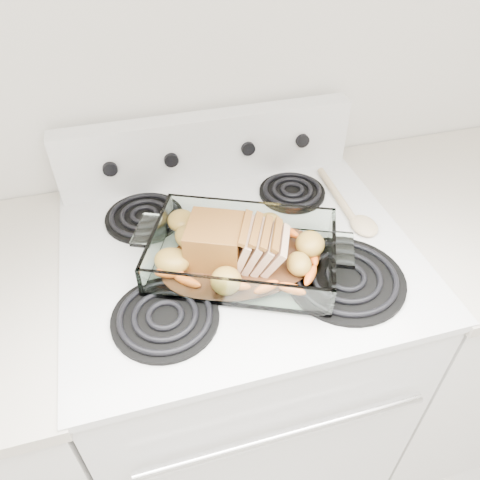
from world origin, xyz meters
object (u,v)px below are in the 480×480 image
object	(u,v)px
electric_range	(238,361)
baking_dish	(243,256)
counter_right	(437,316)
pork_roast	(229,247)

from	to	relation	value
electric_range	baking_dish	bearing A→B (deg)	-95.59
counter_right	pork_roast	bearing A→B (deg)	-175.22
counter_right	pork_roast	distance (m)	0.88
counter_right	baking_dish	xyz separation A→B (m)	(-0.67, -0.06, 0.50)
counter_right	baking_dish	size ratio (longest dim) A/B	2.44
counter_right	pork_roast	xyz separation A→B (m)	(-0.70, -0.06, 0.53)
pork_roast	counter_right	bearing A→B (deg)	-13.49
baking_dish	electric_range	bearing A→B (deg)	108.49
electric_range	pork_roast	distance (m)	0.52
baking_dish	pork_roast	xyz separation A→B (m)	(-0.03, 0.00, 0.03)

